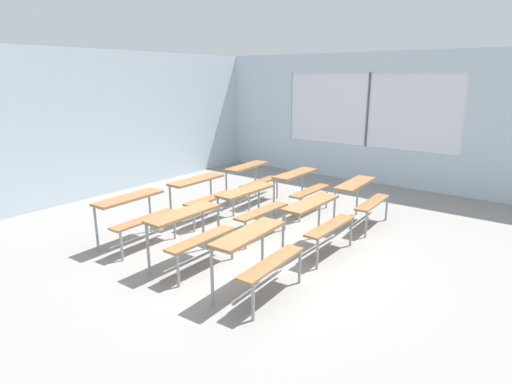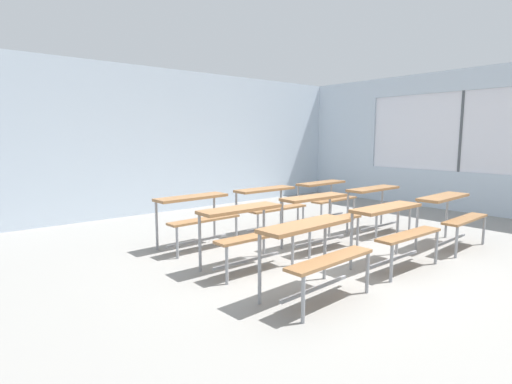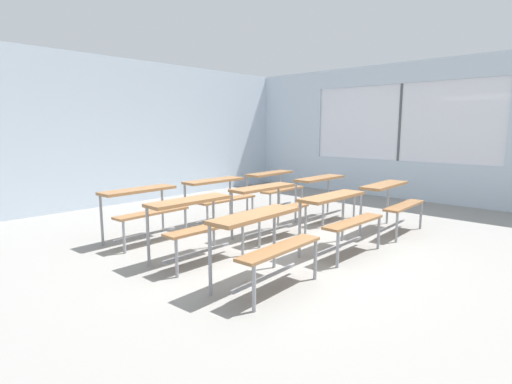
# 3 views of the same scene
# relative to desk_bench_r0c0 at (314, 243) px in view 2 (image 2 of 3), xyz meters

# --- Properties ---
(ground) EXTENTS (10.00, 9.00, 0.05)m
(ground) POSITION_rel_desk_bench_r0c0_xyz_m (0.92, 0.72, -0.59)
(ground) COLOR gray
(wall_back) EXTENTS (10.00, 0.12, 3.00)m
(wall_back) POSITION_rel_desk_bench_r0c0_xyz_m (0.92, 5.22, 0.94)
(wall_back) COLOR silver
(wall_back) RESTS_ON ground
(wall_right) EXTENTS (0.12, 9.00, 3.00)m
(wall_right) POSITION_rel_desk_bench_r0c0_xyz_m (5.92, 0.59, 0.88)
(wall_right) COLOR silver
(wall_right) RESTS_ON ground
(desk_bench_r0c0) EXTENTS (1.13, 0.64, 0.74)m
(desk_bench_r0c0) POSITION_rel_desk_bench_r0c0_xyz_m (0.00, 0.00, 0.00)
(desk_bench_r0c0) COLOR olive
(desk_bench_r0c0) RESTS_ON ground
(desk_bench_r0c1) EXTENTS (1.11, 0.60, 0.74)m
(desk_bench_r0c1) POSITION_rel_desk_bench_r0c0_xyz_m (1.49, 0.03, 0.00)
(desk_bench_r0c1) COLOR olive
(desk_bench_r0c1) RESTS_ON ground
(desk_bench_r0c2) EXTENTS (1.12, 0.64, 0.74)m
(desk_bench_r0c2) POSITION_rel_desk_bench_r0c0_xyz_m (2.92, 0.00, 0.00)
(desk_bench_r0c2) COLOR olive
(desk_bench_r0c2) RESTS_ON ground
(desk_bench_r1c0) EXTENTS (1.10, 0.59, 0.74)m
(desk_bench_r1c0) POSITION_rel_desk_bench_r0c0_xyz_m (0.04, 1.14, 0.00)
(desk_bench_r1c0) COLOR olive
(desk_bench_r1c0) RESTS_ON ground
(desk_bench_r1c1) EXTENTS (1.12, 0.62, 0.74)m
(desk_bench_r1c1) POSITION_rel_desk_bench_r0c0_xyz_m (1.44, 1.20, 0.00)
(desk_bench_r1c1) COLOR olive
(desk_bench_r1c1) RESTS_ON ground
(desk_bench_r1c2) EXTENTS (1.10, 0.60, 0.74)m
(desk_bench_r1c2) POSITION_rel_desk_bench_r0c0_xyz_m (2.93, 1.20, 0.00)
(desk_bench_r1c2) COLOR olive
(desk_bench_r1c2) RESTS_ON ground
(desk_bench_r2c0) EXTENTS (1.12, 0.63, 0.74)m
(desk_bench_r2c0) POSITION_rel_desk_bench_r0c0_xyz_m (0.07, 2.33, 0.00)
(desk_bench_r2c0) COLOR olive
(desk_bench_r2c0) RESTS_ON ground
(desk_bench_r2c1) EXTENTS (1.10, 0.59, 0.74)m
(desk_bench_r2c1) POSITION_rel_desk_bench_r0c0_xyz_m (1.47, 2.32, 0.00)
(desk_bench_r2c1) COLOR olive
(desk_bench_r2c1) RESTS_ON ground
(desk_bench_r2c2) EXTENTS (1.13, 0.64, 0.74)m
(desk_bench_r2c2) POSITION_rel_desk_bench_r0c0_xyz_m (2.89, 2.32, 0.00)
(desk_bench_r2c2) COLOR olive
(desk_bench_r2c2) RESTS_ON ground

